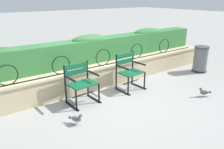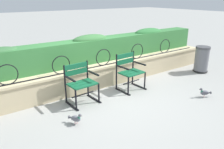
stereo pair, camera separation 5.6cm
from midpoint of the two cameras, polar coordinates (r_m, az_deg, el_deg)
The scene contains 9 objects.
ground_plane at distance 5.11m, azimuth 0.86°, elevation -6.08°, with size 60.00×60.00×0.00m, color #9E9E99.
stone_wall at distance 5.62m, azimuth -3.99°, elevation -0.57°, with size 7.76×0.41×0.56m.
iron_arch_fence at distance 5.27m, azimuth -6.40°, elevation 3.20°, with size 7.21×0.02×0.42m.
hedge_row at distance 5.82m, azimuth -5.77°, elevation 6.27°, with size 7.60×0.48×0.71m.
park_chair_left at distance 4.82m, azimuth -7.66°, elevation -1.88°, with size 0.63×0.55×0.85m.
park_chair_right at distance 5.49m, azimuth 4.73°, elevation 0.99°, with size 0.62×0.55×0.89m.
pigeon_near_chairs at distance 4.17m, azimuth -8.83°, elevation -10.92°, with size 0.19×0.27×0.22m.
pigeon_far_side at distance 5.56m, azimuth 22.77°, elevation -4.23°, with size 0.27×0.19×0.22m.
trash_bin at distance 7.28m, azimuth 22.00°, elevation 3.46°, with size 0.44×0.44×0.78m.
Camera 2 is at (-2.71, -3.73, 2.20)m, focal length 35.97 mm.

